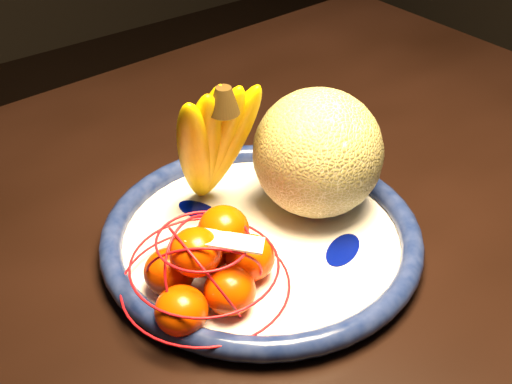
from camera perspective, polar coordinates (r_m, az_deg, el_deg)
dining_table at (r=0.84m, az=-5.74°, el=-8.53°), size 1.49×0.95×0.72m
fruit_bowl at (r=0.78m, az=0.43°, el=-3.70°), size 0.35×0.35×0.03m
cantaloupe at (r=0.79m, az=4.97°, el=3.13°), size 0.14×0.14×0.14m
banana_bunch at (r=0.77m, az=-3.63°, el=4.17°), size 0.12×0.12×0.19m
mandarin_bag at (r=0.70m, az=-3.86°, el=-5.95°), size 0.18×0.18×0.11m
price_tag at (r=0.66m, az=-2.46°, el=-3.87°), size 0.07×0.07×0.01m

